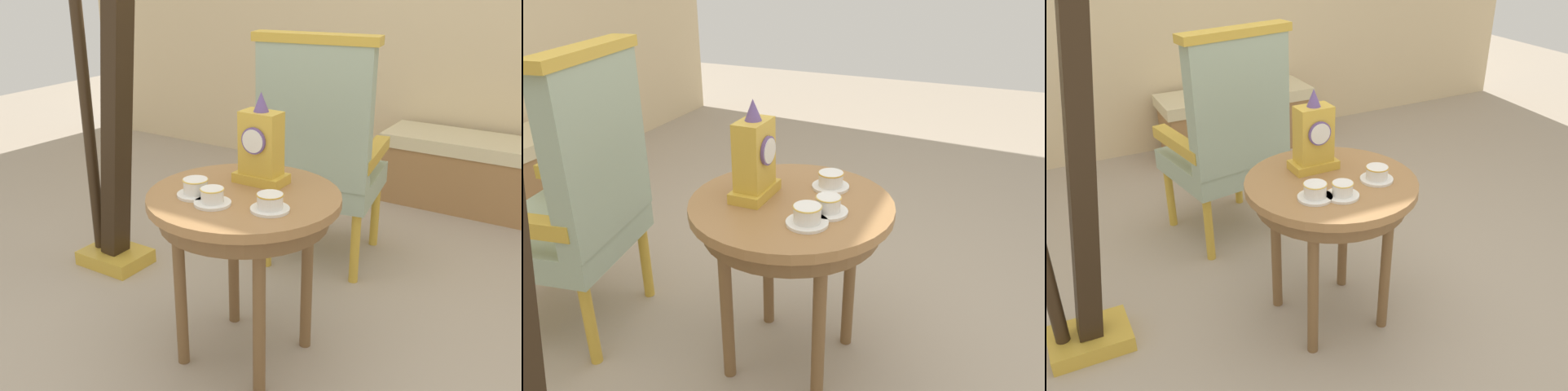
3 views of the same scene
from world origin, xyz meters
TOP-DOWN VIEW (x-y plane):
  - ground_plane at (0.00, 0.00)m, footprint 10.00×10.00m
  - side_table at (-0.02, -0.03)m, footprint 0.68×0.68m
  - teacup_left at (-0.15, -0.14)m, footprint 0.13×0.13m
  - teacup_right at (-0.05, -0.17)m, footprint 0.13×0.13m
  - teacup_center at (0.14, -0.12)m, footprint 0.13×0.13m
  - mantel_clock at (-0.03, 0.09)m, footprint 0.19×0.11m
  - armchair at (-0.13, 0.79)m, footprint 0.63×0.62m

SIDE VIEW (x-z plane):
  - ground_plane at x=0.00m, z-range 0.00..0.00m
  - side_table at x=-0.02m, z-range 0.25..0.92m
  - armchair at x=-0.13m, z-range 0.02..1.16m
  - teacup_right at x=-0.05m, z-range 0.66..0.72m
  - teacup_center at x=0.14m, z-range 0.66..0.72m
  - teacup_left at x=-0.15m, z-range 0.66..0.72m
  - mantel_clock at x=-0.03m, z-range 0.63..0.97m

